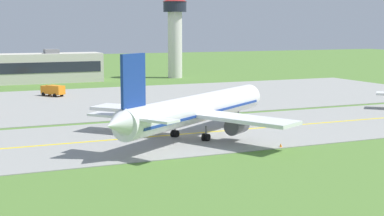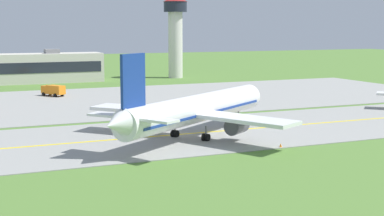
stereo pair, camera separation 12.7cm
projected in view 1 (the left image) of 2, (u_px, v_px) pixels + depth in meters
ground_plane at (176, 135)px, 83.19m from camera, size 500.00×500.00×0.00m
taxiway_strip at (176, 135)px, 83.18m from camera, size 240.00×28.00×0.10m
apron_pad at (148, 99)px, 125.28m from camera, size 140.00×52.00×0.10m
taxiway_centreline at (176, 135)px, 83.18m from camera, size 220.00×0.60×0.01m
airplane_lead at (196, 109)px, 80.88m from camera, size 34.40×28.80×12.70m
service_truck_baggage at (53, 90)px, 129.15m from camera, size 4.99×6.15×2.60m
terminal_building at (18, 69)px, 158.74m from camera, size 46.72×9.73×9.51m
control_tower at (175, 28)px, 174.77m from camera, size 7.60×7.60×25.36m
traffic_cone_near_edge at (281, 145)px, 74.62m from camera, size 0.44×0.44×0.60m
traffic_cone_mid_edge at (114, 124)px, 90.81m from camera, size 0.44×0.44×0.60m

